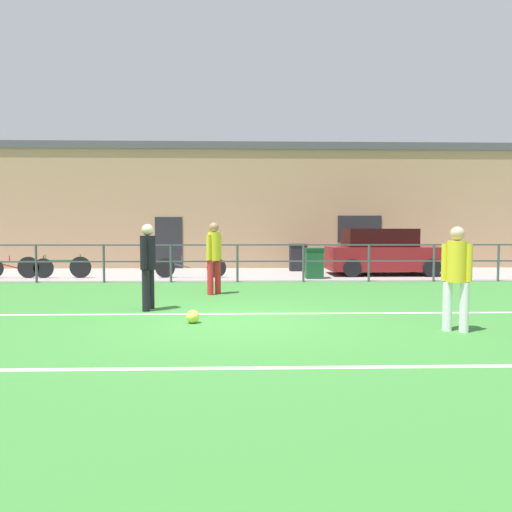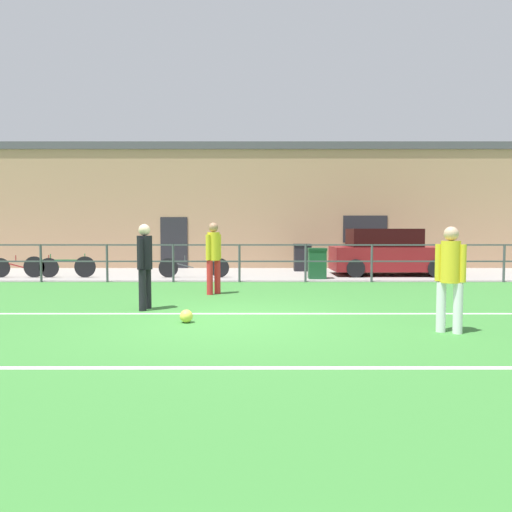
{
  "view_description": "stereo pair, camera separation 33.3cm",
  "coord_description": "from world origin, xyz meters",
  "px_view_note": "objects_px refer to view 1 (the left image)",
  "views": [
    {
      "loc": [
        0.17,
        -8.07,
        1.58
      ],
      "look_at": [
        0.51,
        4.08,
        0.9
      ],
      "focal_mm": 32.82,
      "sensor_mm": 36.0,
      "label": 1
    },
    {
      "loc": [
        0.5,
        -8.08,
        1.58
      ],
      "look_at": [
        0.51,
        4.08,
        0.9
      ],
      "focal_mm": 32.82,
      "sensor_mm": 36.0,
      "label": 2
    }
  ],
  "objects_px": {
    "player_winger": "(456,272)",
    "player_goalkeeper": "(148,261)",
    "trash_bin_1": "(314,263)",
    "player_striker": "(214,254)",
    "parked_car_red": "(383,253)",
    "bicycle_parked_0": "(54,267)",
    "trash_bin_0": "(298,257)",
    "soccer_ball_match": "(193,317)",
    "bicycle_parked_1": "(191,267)",
    "bicycle_parked_2": "(18,268)"
  },
  "relations": [
    {
      "from": "parked_car_red",
      "to": "bicycle_parked_0",
      "type": "relative_size",
      "value": 1.66
    },
    {
      "from": "player_striker",
      "to": "bicycle_parked_2",
      "type": "height_order",
      "value": "player_striker"
    },
    {
      "from": "player_goalkeeper",
      "to": "player_striker",
      "type": "bearing_deg",
      "value": 162.61
    },
    {
      "from": "player_goalkeeper",
      "to": "bicycle_parked_2",
      "type": "distance_m",
      "value": 8.16
    },
    {
      "from": "player_striker",
      "to": "trash_bin_0",
      "type": "xyz_separation_m",
      "value": [
        2.81,
        6.3,
        -0.46
      ]
    },
    {
      "from": "parked_car_red",
      "to": "bicycle_parked_2",
      "type": "height_order",
      "value": "parked_car_red"
    },
    {
      "from": "soccer_ball_match",
      "to": "bicycle_parked_1",
      "type": "distance_m",
      "value": 7.44
    },
    {
      "from": "player_winger",
      "to": "bicycle_parked_0",
      "type": "bearing_deg",
      "value": -10.86
    },
    {
      "from": "player_striker",
      "to": "soccer_ball_match",
      "type": "relative_size",
      "value": 7.9
    },
    {
      "from": "soccer_ball_match",
      "to": "parked_car_red",
      "type": "relative_size",
      "value": 0.06
    },
    {
      "from": "bicycle_parked_2",
      "to": "trash_bin_0",
      "type": "relative_size",
      "value": 2.18
    },
    {
      "from": "player_goalkeeper",
      "to": "bicycle_parked_0",
      "type": "height_order",
      "value": "player_goalkeeper"
    },
    {
      "from": "parked_car_red",
      "to": "trash_bin_0",
      "type": "relative_size",
      "value": 3.81
    },
    {
      "from": "player_winger",
      "to": "player_goalkeeper",
      "type": "bearing_deg",
      "value": 8.16
    },
    {
      "from": "player_winger",
      "to": "soccer_ball_match",
      "type": "height_order",
      "value": "player_winger"
    },
    {
      "from": "player_goalkeeper",
      "to": "player_striker",
      "type": "height_order",
      "value": "player_striker"
    },
    {
      "from": "trash_bin_1",
      "to": "bicycle_parked_2",
      "type": "bearing_deg",
      "value": 177.96
    },
    {
      "from": "trash_bin_1",
      "to": "soccer_ball_match",
      "type": "bearing_deg",
      "value": -114.08
    },
    {
      "from": "player_winger",
      "to": "soccer_ball_match",
      "type": "bearing_deg",
      "value": 19.47
    },
    {
      "from": "player_goalkeeper",
      "to": "parked_car_red",
      "type": "bearing_deg",
      "value": 145.62
    },
    {
      "from": "bicycle_parked_0",
      "to": "trash_bin_0",
      "type": "relative_size",
      "value": 2.29
    },
    {
      "from": "parked_car_red",
      "to": "player_goalkeeper",
      "type": "bearing_deg",
      "value": -134.08
    },
    {
      "from": "bicycle_parked_2",
      "to": "player_striker",
      "type": "bearing_deg",
      "value": -30.28
    },
    {
      "from": "player_goalkeeper",
      "to": "bicycle_parked_1",
      "type": "distance_m",
      "value": 6.12
    },
    {
      "from": "trash_bin_0",
      "to": "trash_bin_1",
      "type": "bearing_deg",
      "value": -86.13
    },
    {
      "from": "bicycle_parked_2",
      "to": "trash_bin_1",
      "type": "distance_m",
      "value": 9.57
    },
    {
      "from": "trash_bin_0",
      "to": "trash_bin_1",
      "type": "xyz_separation_m",
      "value": [
        0.19,
        -2.81,
        -0.02
      ]
    },
    {
      "from": "soccer_ball_match",
      "to": "trash_bin_1",
      "type": "xyz_separation_m",
      "value": [
        3.15,
        7.04,
        0.4
      ]
    },
    {
      "from": "player_striker",
      "to": "player_winger",
      "type": "height_order",
      "value": "player_striker"
    },
    {
      "from": "player_striker",
      "to": "trash_bin_1",
      "type": "bearing_deg",
      "value": -0.21
    },
    {
      "from": "player_striker",
      "to": "parked_car_red",
      "type": "xyz_separation_m",
      "value": [
        5.6,
        4.71,
        -0.22
      ]
    },
    {
      "from": "parked_car_red",
      "to": "bicycle_parked_0",
      "type": "bearing_deg",
      "value": -175.4
    },
    {
      "from": "trash_bin_1",
      "to": "player_winger",
      "type": "bearing_deg",
      "value": -82.6
    },
    {
      "from": "bicycle_parked_0",
      "to": "trash_bin_0",
      "type": "xyz_separation_m",
      "value": [
        8.22,
        2.47,
        0.16
      ]
    },
    {
      "from": "bicycle_parked_0",
      "to": "trash_bin_1",
      "type": "relative_size",
      "value": 2.4
    },
    {
      "from": "parked_car_red",
      "to": "bicycle_parked_1",
      "type": "xyz_separation_m",
      "value": [
        -6.6,
        -0.89,
        -0.42
      ]
    },
    {
      "from": "bicycle_parked_0",
      "to": "bicycle_parked_2",
      "type": "xyz_separation_m",
      "value": [
        -1.15,
        0.0,
        -0.03
      ]
    },
    {
      "from": "trash_bin_1",
      "to": "player_striker",
      "type": "bearing_deg",
      "value": -130.72
    },
    {
      "from": "player_goalkeeper",
      "to": "bicycle_parked_0",
      "type": "xyz_separation_m",
      "value": [
        -4.25,
        6.08,
        -0.58
      ]
    },
    {
      "from": "player_striker",
      "to": "player_goalkeeper",
      "type": "bearing_deg",
      "value": -166.59
    },
    {
      "from": "parked_car_red",
      "to": "trash_bin_0",
      "type": "xyz_separation_m",
      "value": [
        -2.78,
        1.59,
        -0.24
      ]
    },
    {
      "from": "player_striker",
      "to": "bicycle_parked_1",
      "type": "xyz_separation_m",
      "value": [
        -1.0,
        3.83,
        -0.65
      ]
    },
    {
      "from": "soccer_ball_match",
      "to": "bicycle_parked_1",
      "type": "relative_size",
      "value": 0.1
    },
    {
      "from": "parked_car_red",
      "to": "bicycle_parked_1",
      "type": "relative_size",
      "value": 1.69
    },
    {
      "from": "soccer_ball_match",
      "to": "bicycle_parked_1",
      "type": "bearing_deg",
      "value": 96.61
    },
    {
      "from": "player_goalkeeper",
      "to": "trash_bin_0",
      "type": "xyz_separation_m",
      "value": [
        3.97,
        8.55,
        -0.42
      ]
    },
    {
      "from": "player_goalkeeper",
      "to": "player_winger",
      "type": "bearing_deg",
      "value": 77.85
    },
    {
      "from": "player_winger",
      "to": "parked_car_red",
      "type": "bearing_deg",
      "value": -69.89
    },
    {
      "from": "bicycle_parked_1",
      "to": "bicycle_parked_2",
      "type": "bearing_deg",
      "value": 180.0
    },
    {
      "from": "bicycle_parked_2",
      "to": "trash_bin_0",
      "type": "bearing_deg",
      "value": 14.77
    }
  ]
}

